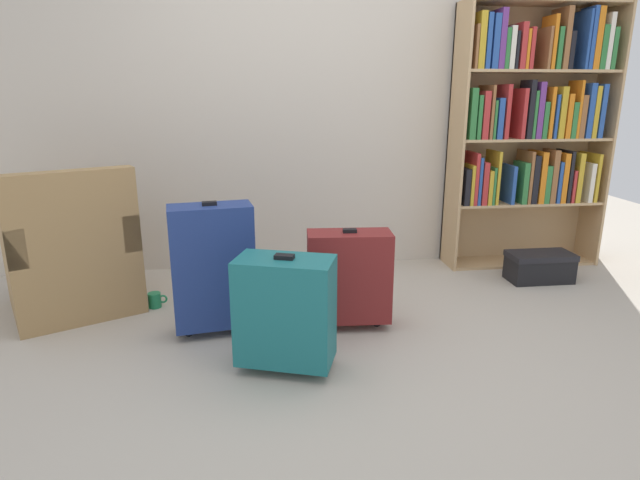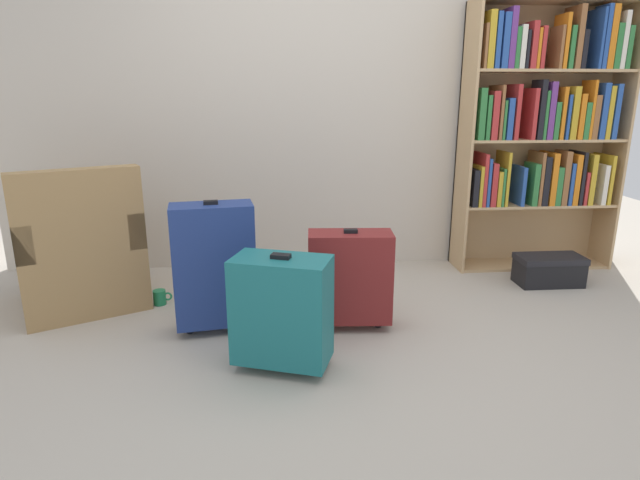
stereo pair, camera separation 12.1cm
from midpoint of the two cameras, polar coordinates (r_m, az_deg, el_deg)
The scene contains 9 objects.
ground_plane at distance 2.69m, azimuth 4.60°, elevation -13.54°, with size 8.41×8.41×0.00m, color #B2A899.
back_wall at distance 4.02m, azimuth 1.06°, elevation 15.57°, with size 4.81×0.10×2.60m, color beige.
bookshelf at distance 4.28m, azimuth 23.75°, elevation 11.30°, with size 1.18×0.32×1.93m.
armchair at distance 3.59m, azimuth -23.77°, elevation -1.72°, with size 0.94×0.94×0.90m.
mug at distance 3.51m, azimuth -16.05°, elevation -6.01°, with size 0.12×0.08×0.10m.
storage_box at distance 4.06m, azimuth 24.42°, elevation -2.92°, with size 0.45×0.23×0.21m.
suitcase_navy_blue at distance 2.95m, azimuth -10.28°, elevation -2.70°, with size 0.47×0.28×0.75m.
suitcase_dark_red at distance 2.98m, azimuth 4.43°, elevation -4.02°, with size 0.48×0.24×0.58m.
suitcase_teal at distance 2.53m, azimuth -2.79°, elevation -7.61°, with size 0.51×0.38×0.59m.
Camera 2 is at (-0.34, -2.32, 1.31)m, focal length 29.44 mm.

